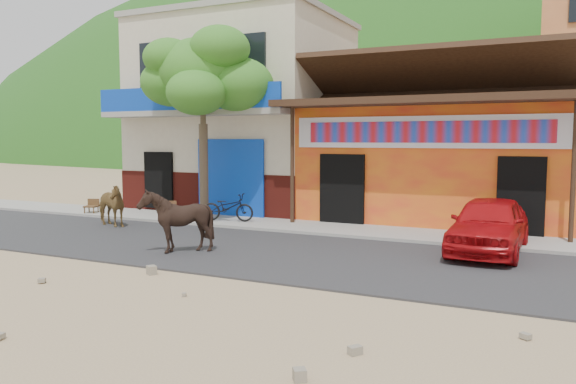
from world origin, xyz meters
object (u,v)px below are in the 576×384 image
Objects in this scene: cow_tan at (109,205)px; red_car at (489,224)px; scooter at (228,207)px; tree at (203,124)px; cafe_chair_left at (91,200)px; cafe_chair_right at (170,202)px; cow_dark at (176,221)px.

red_car is (10.73, 0.83, 0.01)m from cow_tan.
tree is at bearing 76.03° from scooter.
cafe_chair_left reaches higher than cafe_chair_right.
cafe_chair_left is at bearing 71.75° from cow_tan.
cafe_chair_left is at bearing 82.04° from scooter.
scooter is at bearing -14.46° from cafe_chair_left.
scooter is at bearing -39.61° from cow_tan.
cafe_chair_right is (0.45, 2.35, -0.13)m from cow_tan.
red_car reaches higher than cafe_chair_left.
scooter is 1.90× the size of cafe_chair_right.
tree reaches higher than red_car.
cow_dark reaches higher than scooter.
scooter is (0.90, -0.03, -2.57)m from tree.
cafe_chair_left is (-13.07, 0.80, -0.13)m from red_car.
red_car is 7.85m from scooter.
tree is 5.11m from cafe_chair_left.
cafe_chair_left is (-4.40, -0.40, -2.56)m from tree.
scooter is 5.31m from cafe_chair_left.
cow_dark is 7.21m from red_car.
cow_tan is 3.57m from scooter.
cow_tan is 4.85m from cow_dark.
cafe_chair_left is at bearing 178.33° from red_car.
tree is 5.40m from cow_dark.
cow_tan reaches higher than cafe_chair_left.
cow_tan is 1.02× the size of cow_dark.
cafe_chair_left is at bearing -174.86° from tree.
cow_dark is (4.25, -2.33, 0.10)m from cow_tan.
cow_tan is 2.85m from cafe_chair_left.
cafe_chair_right is at bearing 69.87° from scooter.
cow_tan is (-2.06, -2.02, -2.44)m from tree.
tree is at bearing -13.24° from cafe_chair_left.
scooter is (-1.29, 4.31, -0.24)m from cow_dark.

